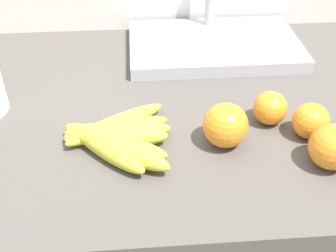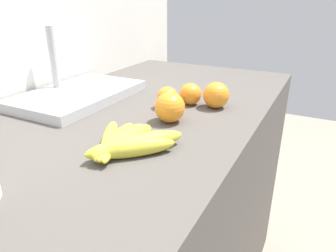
% 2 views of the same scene
% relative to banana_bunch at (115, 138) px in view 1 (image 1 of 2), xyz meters
% --- Properties ---
extents(counter, '(1.80, 0.71, 0.91)m').
position_rel_banana_bunch_xyz_m(counter, '(0.02, 0.13, -0.47)').
color(counter, '#514C47').
rests_on(counter, ground).
extents(wall_back, '(2.20, 0.06, 1.30)m').
position_rel_banana_bunch_xyz_m(wall_back, '(0.02, 0.51, -0.27)').
color(wall_back, silver).
rests_on(wall_back, ground).
extents(banana_bunch, '(0.20, 0.22, 0.04)m').
position_rel_banana_bunch_xyz_m(banana_bunch, '(0.00, 0.00, 0.00)').
color(banana_bunch, gold).
rests_on(banana_bunch, counter).
extents(orange_center, '(0.06, 0.06, 0.06)m').
position_rel_banana_bunch_xyz_m(orange_center, '(0.29, 0.05, 0.01)').
color(orange_center, orange).
rests_on(orange_center, counter).
extents(orange_back_right, '(0.08, 0.08, 0.08)m').
position_rel_banana_bunch_xyz_m(orange_back_right, '(0.19, -0.01, 0.02)').
color(orange_back_right, orange).
rests_on(orange_back_right, counter).
extents(orange_back_left, '(0.07, 0.07, 0.07)m').
position_rel_banana_bunch_xyz_m(orange_back_left, '(0.35, 0.00, 0.01)').
color(orange_back_left, orange).
rests_on(orange_back_left, counter).
extents(orange_front, '(0.08, 0.08, 0.08)m').
position_rel_banana_bunch_xyz_m(orange_front, '(0.36, -0.08, 0.02)').
color(orange_front, orange).
rests_on(orange_front, counter).
extents(sink_basin, '(0.41, 0.26, 0.22)m').
position_rel_banana_bunch_xyz_m(sink_basin, '(0.23, 0.35, -0.00)').
color(sink_basin, '#B7BABF').
rests_on(sink_basin, counter).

